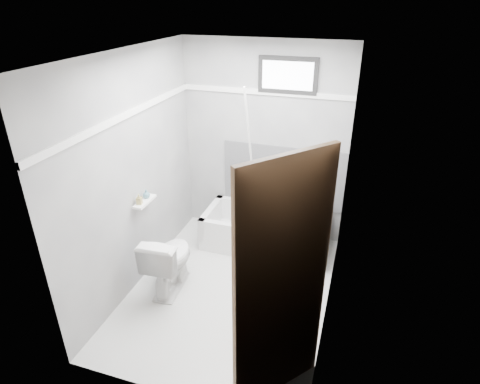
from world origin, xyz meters
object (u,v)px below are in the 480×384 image
at_px(office_chair, 296,206).
at_px(soap_bottle_b, 146,194).
at_px(toilet, 169,260).
at_px(soap_bottle_a, 139,199).
at_px(door, 312,327).
at_px(bathtub, 266,231).

distance_m(office_chair, soap_bottle_b, 1.73).
relative_size(office_chair, toilet, 1.36).
xyz_separation_m(office_chair, toilet, (-1.11, -1.11, -0.25)).
bearing_deg(soap_bottle_a, door, -32.68).
relative_size(bathtub, office_chair, 1.60).
height_order(office_chair, soap_bottle_b, office_chair).
height_order(bathtub, toilet, toilet).
height_order(office_chair, soap_bottle_a, office_chair).
distance_m(toilet, soap_bottle_b, 0.73).
bearing_deg(soap_bottle_a, bathtub, 42.08).
bearing_deg(toilet, soap_bottle_a, -18.04).
relative_size(toilet, door, 0.35).
relative_size(bathtub, soap_bottle_a, 13.09).
xyz_separation_m(toilet, soap_bottle_a, (-0.32, 0.08, 0.63)).
xyz_separation_m(office_chair, door, (0.49, -2.26, 0.41)).
bearing_deg(toilet, office_chair, -139.01).
distance_m(toilet, door, 2.08).
xyz_separation_m(bathtub, soap_bottle_a, (-1.08, -0.98, 0.76)).
height_order(toilet, soap_bottle_b, soap_bottle_b).
distance_m(bathtub, door, 2.49).
relative_size(office_chair, soap_bottle_b, 9.85).
xyz_separation_m(soap_bottle_a, soap_bottle_b, (0.00, 0.14, -0.01)).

